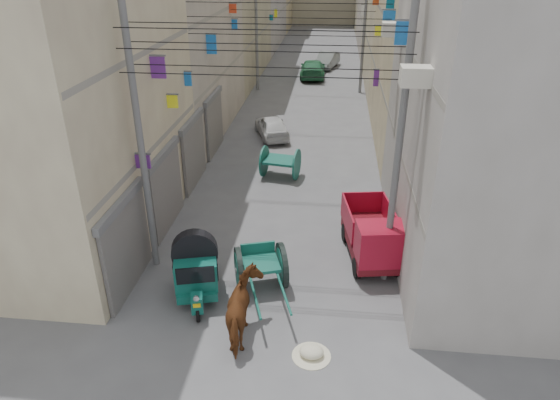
# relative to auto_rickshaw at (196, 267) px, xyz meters

# --- Properties ---
(shutters_left) EXTENTS (0.18, 14.40, 2.88)m
(shutters_left) POSITION_rel_auto_rickshaw_xyz_m (-2.05, 5.77, 0.55)
(shutters_left) COLOR #48474C
(shutters_left) RESTS_ON ground
(signboards) EXTENTS (8.22, 40.52, 5.67)m
(signboards) POSITION_rel_auto_rickshaw_xyz_m (1.86, 17.05, 2.49)
(signboards) COLOR blue
(signboards) RESTS_ON ground
(ac_units) EXTENTS (0.70, 6.55, 3.35)m
(ac_units) POSITION_rel_auto_rickshaw_xyz_m (5.52, 3.06, 6.49)
(ac_units) COLOR beige
(ac_units) RESTS_ON ground
(utility_poles) EXTENTS (7.40, 22.20, 8.00)m
(utility_poles) POSITION_rel_auto_rickshaw_xyz_m (1.87, 12.40, 3.06)
(utility_poles) COLOR #5C5C5E
(utility_poles) RESTS_ON ground
(overhead_cables) EXTENTS (7.40, 22.52, 1.12)m
(overhead_cables) POSITION_rel_auto_rickshaw_xyz_m (1.87, 9.80, 5.82)
(overhead_cables) COLOR black
(overhead_cables) RESTS_ON ground
(auto_rickshaw) EXTENTS (1.67, 2.36, 1.60)m
(auto_rickshaw) POSITION_rel_auto_rickshaw_xyz_m (0.00, 0.00, 0.00)
(auto_rickshaw) COLOR black
(auto_rickshaw) RESTS_ON ground
(tonga_cart) EXTENTS (2.01, 3.23, 1.37)m
(tonga_cart) POSITION_rel_auto_rickshaw_xyz_m (1.78, 0.52, -0.23)
(tonga_cart) COLOR black
(tonga_cart) RESTS_ON ground
(mini_truck) EXTENTS (1.91, 3.38, 1.80)m
(mini_truck) POSITION_rel_auto_rickshaw_xyz_m (5.13, 2.14, -0.08)
(mini_truck) COLOR black
(mini_truck) RESTS_ON ground
(second_cart) EXTENTS (1.76, 1.61, 1.37)m
(second_cart) POSITION_rel_auto_rickshaw_xyz_m (1.50, 8.52, -0.21)
(second_cart) COLOR #135345
(second_cart) RESTS_ON ground
(feed_sack) EXTENTS (0.61, 0.49, 0.30)m
(feed_sack) POSITION_rel_auto_rickshaw_xyz_m (3.42, -2.14, -0.79)
(feed_sack) COLOR beige
(feed_sack) RESTS_ON ground
(horse) EXTENTS (1.12, 2.09, 1.69)m
(horse) POSITION_rel_auto_rickshaw_xyz_m (1.68, -1.60, -0.10)
(horse) COLOR brown
(horse) RESTS_ON ground
(distant_car_white) EXTENTS (2.40, 3.67, 1.16)m
(distant_car_white) POSITION_rel_auto_rickshaw_xyz_m (0.48, 13.71, -0.36)
(distant_car_white) COLOR silver
(distant_car_white) RESTS_ON ground
(distant_car_grey) EXTENTS (2.23, 4.03, 1.26)m
(distant_car_grey) POSITION_rel_auto_rickshaw_xyz_m (2.97, 31.25, -0.31)
(distant_car_grey) COLOR slate
(distant_car_grey) RESTS_ON ground
(distant_car_green) EXTENTS (1.97, 4.63, 1.33)m
(distant_car_green) POSITION_rel_auto_rickshaw_xyz_m (1.95, 27.61, -0.28)
(distant_car_green) COLOR #22633C
(distant_car_green) RESTS_ON ground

